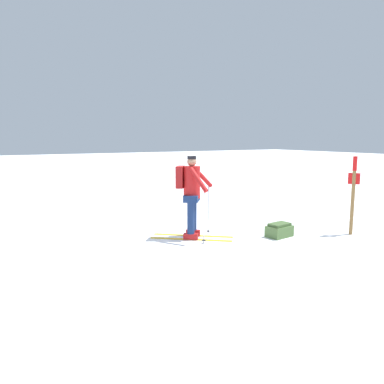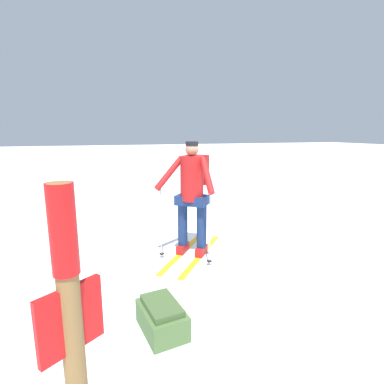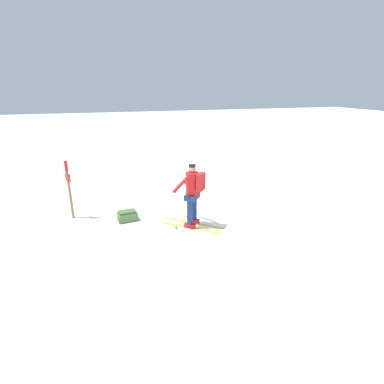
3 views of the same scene
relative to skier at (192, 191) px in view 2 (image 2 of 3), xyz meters
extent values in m
plane|color=white|center=(-0.75, 0.01, -0.99)|extent=(80.00, 80.00, 0.00)
cube|color=gold|center=(-0.11, 0.11, -0.99)|extent=(1.16, 1.39, 0.01)
cube|color=red|center=(-0.11, 0.11, -0.92)|extent=(0.28, 0.30, 0.12)
cylinder|color=navy|center=(-0.11, 0.11, -0.50)|extent=(0.15, 0.15, 0.72)
cube|color=gold|center=(0.13, -0.08, -0.99)|extent=(1.16, 1.39, 0.01)
cube|color=red|center=(0.13, -0.08, -0.92)|extent=(0.28, 0.30, 0.12)
cylinder|color=navy|center=(0.13, -0.08, -0.50)|extent=(0.15, 0.15, 0.72)
cube|color=navy|center=(0.01, 0.01, -0.14)|extent=(0.54, 0.52, 0.14)
cylinder|color=red|center=(0.01, 0.01, 0.19)|extent=(0.35, 0.35, 0.66)
sphere|color=tan|center=(0.01, 0.01, 0.62)|extent=(0.19, 0.19, 0.19)
cylinder|color=black|center=(0.01, 0.01, 0.70)|extent=(0.19, 0.19, 0.06)
cube|color=maroon|center=(-0.14, -0.18, 0.29)|extent=(0.35, 0.32, 0.45)
cylinder|color=#B2B7BC|center=(-0.09, 0.48, -0.44)|extent=(0.02, 0.02, 1.12)
cylinder|color=black|center=(-0.09, 0.48, -0.93)|extent=(0.07, 0.07, 0.01)
cylinder|color=red|center=(-0.10, 0.33, 0.28)|extent=(0.13, 0.50, 0.49)
cylinder|color=#B2B7BC|center=(0.49, 0.01, -0.44)|extent=(0.02, 0.02, 1.12)
cylinder|color=black|center=(0.49, 0.01, -0.93)|extent=(0.07, 0.07, 0.01)
cylinder|color=red|center=(0.34, -0.03, 0.28)|extent=(0.50, 0.22, 0.49)
cube|color=#4C6B38|center=(0.88, 1.67, -0.88)|extent=(0.42, 0.59, 0.24)
cube|color=#415B2F|center=(0.88, 1.67, -0.73)|extent=(0.34, 0.49, 0.06)
cylinder|color=red|center=(1.52, 3.15, 0.56)|extent=(0.09, 0.09, 0.31)
cube|color=red|center=(1.52, 3.15, 0.23)|extent=(0.21, 0.15, 0.24)
camera|label=1|loc=(6.64, -3.85, 1.12)|focal=35.00mm
camera|label=2|loc=(1.42, 4.15, 0.86)|focal=28.00mm
camera|label=3|loc=(-7.07, 2.23, 2.61)|focal=28.00mm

